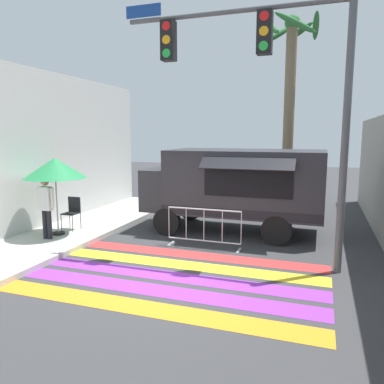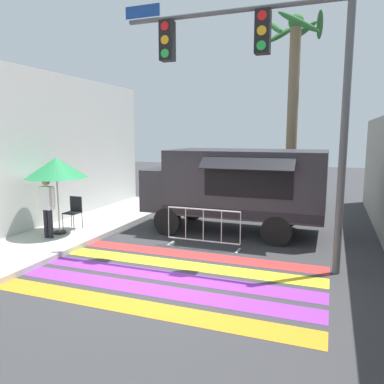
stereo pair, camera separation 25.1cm
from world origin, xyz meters
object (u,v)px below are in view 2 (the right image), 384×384
Objects in this scene: vendor_person at (47,203)px; barricade_front at (203,229)px; traffic_signal_pole at (265,69)px; palm_tree at (293,89)px; folding_chair at (74,209)px; patio_umbrella at (56,168)px; food_truck at (233,184)px.

vendor_person is 0.84× the size of barricade_front.
traffic_signal_pole is 0.79× the size of palm_tree.
palm_tree reaches higher than folding_chair.
patio_umbrella is 2.26× the size of folding_chair.
patio_umbrella is at bearing 98.48° from vendor_person.
food_truck reaches higher than folding_chair.
folding_chair is at bearing 178.58° from barricade_front.
traffic_signal_pole is at bearing -25.01° from barricade_front.
food_truck is 2.43× the size of patio_umbrella.
palm_tree is at bearing 51.13° from patio_umbrella.
palm_tree is at bearing 76.95° from barricade_front.
traffic_signal_pole reaches higher than barricade_front.
traffic_signal_pole is at bearing -1.98° from patio_umbrella.
palm_tree is (1.23, 4.65, 3.30)m from food_truck.
folding_chair is at bearing 95.81° from vendor_person.
patio_umbrella is at bearing 178.02° from traffic_signal_pole.
barricade_front is at bearing -98.83° from food_truck.
traffic_signal_pole reaches higher than patio_umbrella.
food_truck is 0.89× the size of traffic_signal_pole.
traffic_signal_pole is at bearing -7.64° from folding_chair.
traffic_signal_pole is at bearing -89.13° from palm_tree.
barricade_front is (4.24, -0.11, -0.21)m from folding_chair.
patio_umbrella is 9.63m from palm_tree.
food_truck reaches higher than barricade_front.
patio_umbrella reaches higher than barricade_front.
patio_umbrella is at bearing -172.44° from barricade_front.
food_truck is at bearing 116.15° from traffic_signal_pole.
barricade_front is 0.27× the size of palm_tree.
vendor_person is 0.22× the size of palm_tree.
folding_chair is at bearing 171.56° from traffic_signal_pole.
palm_tree reaches higher than traffic_signal_pole.
palm_tree reaches higher than patio_umbrella.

